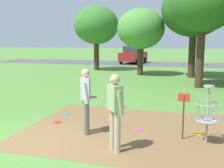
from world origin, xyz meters
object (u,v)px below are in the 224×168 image
at_px(frisbee_mid_grass, 198,134).
at_px(tree_near_right, 96,25).
at_px(frisbee_scattered_a, 57,122).
at_px(tree_far_center, 194,10).
at_px(player_throwing, 86,97).
at_px(parked_car_leftmost, 133,55).
at_px(frisbee_near_basket, 138,129).
at_px(tree_mid_right, 141,29).
at_px(player_foreground_watching, 115,108).
at_px(frisbee_far_right, 67,114).
at_px(tree_near_left, 203,5).
at_px(disc_golf_basket, 205,112).

distance_m(frisbee_mid_grass, tree_near_right, 16.24).
bearing_deg(frisbee_mid_grass, frisbee_scattered_a, -178.91).
bearing_deg(tree_far_center, player_throwing, -103.04).
bearing_deg(parked_car_leftmost, frisbee_mid_grass, -74.53).
height_order(frisbee_near_basket, frisbee_scattered_a, same).
xyz_separation_m(frisbee_mid_grass, tree_mid_right, (-3.53, 11.71, 3.20)).
distance_m(player_foreground_watching, frisbee_mid_grass, 2.59).
relative_size(frisbee_near_basket, frisbee_far_right, 1.07).
bearing_deg(frisbee_scattered_a, tree_mid_right, 87.73).
height_order(frisbee_near_basket, parked_car_leftmost, parked_car_leftmost).
height_order(tree_near_right, tree_mid_right, tree_near_right).
bearing_deg(frisbee_near_basket, tree_near_left, 76.13).
relative_size(tree_near_left, tree_near_right, 1.07).
bearing_deg(tree_near_left, frisbee_scattered_a, -119.75).
height_order(disc_golf_basket, parked_car_leftmost, parked_car_leftmost).
height_order(player_foreground_watching, tree_mid_right, tree_mid_right).
distance_m(frisbee_far_right, tree_near_left, 8.93).
bearing_deg(tree_far_center, disc_golf_basket, -89.23).
bearing_deg(player_foreground_watching, frisbee_near_basket, 80.64).
xyz_separation_m(player_throwing, frisbee_mid_grass, (2.83, 0.70, -0.96)).
bearing_deg(player_throwing, tree_far_center, 76.96).
xyz_separation_m(player_throwing, parked_car_leftmost, (-3.10, 22.11, -0.05)).
bearing_deg(frisbee_mid_grass, tree_mid_right, 106.79).
distance_m(frisbee_near_basket, tree_far_center, 12.26).
bearing_deg(tree_mid_right, frisbee_scattered_a, -92.27).
height_order(disc_golf_basket, player_foreground_watching, player_foreground_watching).
distance_m(frisbee_near_basket, parked_car_leftmost, 21.93).
xyz_separation_m(disc_golf_basket, player_throwing, (-2.94, -0.16, 0.21)).
distance_m(frisbee_far_right, frisbee_scattered_a, 0.95).
relative_size(player_foreground_watching, tree_far_center, 0.28).
relative_size(frisbee_mid_grass, tree_near_left, 0.04).
relative_size(player_throwing, tree_far_center, 0.28).
height_order(frisbee_far_right, parked_car_leftmost, parked_car_leftmost).
height_order(frisbee_mid_grass, frisbee_far_right, same).
bearing_deg(tree_far_center, player_foreground_watching, -97.78).
bearing_deg(player_throwing, frisbee_near_basket, 26.55).
xyz_separation_m(disc_golf_basket, parked_car_leftmost, (-6.03, 21.94, 0.17)).
bearing_deg(tree_far_center, frisbee_far_right, -111.37).
bearing_deg(frisbee_far_right, parked_car_leftmost, 94.99).
bearing_deg(frisbee_scattered_a, disc_golf_basket, -6.37).
bearing_deg(parked_car_leftmost, tree_far_center, -59.85).
distance_m(frisbee_near_basket, frisbee_far_right, 2.74).
height_order(tree_mid_right, tree_far_center, tree_far_center).
relative_size(player_throwing, frisbee_near_basket, 7.81).
xyz_separation_m(disc_golf_basket, tree_near_right, (-7.66, 14.45, 2.89)).
xyz_separation_m(tree_near_right, tree_far_center, (7.50, -2.62, 0.73)).
bearing_deg(tree_far_center, tree_near_right, 160.78).
bearing_deg(tree_near_right, player_throwing, -72.08).
distance_m(frisbee_near_basket, tree_near_right, 15.64).
bearing_deg(player_foreground_watching, tree_mid_right, 97.38).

